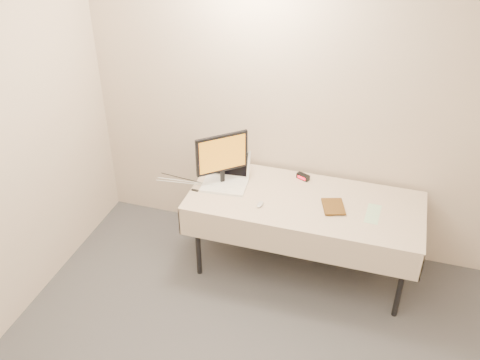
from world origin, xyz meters
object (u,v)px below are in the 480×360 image
(laptop, at_px, (226,176))
(monitor, at_px, (222,156))
(table, at_px, (305,206))
(book, at_px, (324,197))

(laptop, height_order, monitor, monitor)
(laptop, bearing_deg, table, -10.46)
(laptop, relative_size, book, 1.79)
(monitor, xyz_separation_m, book, (0.86, -0.10, -0.16))
(laptop, xyz_separation_m, book, (0.84, -0.13, 0.05))
(table, relative_size, book, 8.49)
(table, height_order, monitor, monitor)
(monitor, bearing_deg, book, -47.91)
(monitor, height_order, book, monitor)
(table, height_order, book, book)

